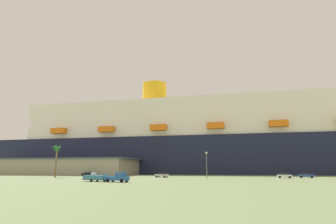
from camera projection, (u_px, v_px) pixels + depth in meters
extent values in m
plane|color=#66754C|center=(177.00, 176.00, 113.75)|extent=(600.00, 600.00, 0.00)
cube|color=#191E38|center=(219.00, 156.00, 148.14)|extent=(237.97, 47.43, 18.52)
cylinder|color=#191E38|center=(26.00, 158.00, 175.32)|extent=(39.43, 39.43, 18.52)
cube|color=white|center=(218.00, 135.00, 150.25)|extent=(209.48, 43.25, 3.31)
cube|color=white|center=(209.00, 129.00, 151.97)|extent=(199.21, 42.64, 3.31)
cube|color=white|center=(200.00, 124.00, 153.70)|extent=(187.25, 41.77, 3.31)
cube|color=white|center=(192.00, 118.00, 155.43)|extent=(179.36, 40.96, 3.31)
cube|color=white|center=(183.00, 112.00, 157.15)|extent=(173.54, 40.37, 3.31)
cube|color=white|center=(175.00, 107.00, 158.88)|extent=(163.37, 39.42, 3.31)
cylinder|color=yellow|center=(155.00, 94.00, 163.13)|extent=(14.19, 14.19, 12.63)
cube|color=orange|center=(59.00, 131.00, 150.90)|extent=(8.12, 3.52, 2.80)
cube|color=orange|center=(106.00, 129.00, 144.56)|extent=(8.12, 3.52, 2.80)
cube|color=orange|center=(158.00, 128.00, 138.22)|extent=(8.12, 3.52, 2.80)
cube|color=orange|center=(216.00, 126.00, 131.88)|extent=(8.12, 3.52, 2.80)
cube|color=orange|center=(278.00, 123.00, 125.54)|extent=(8.12, 3.52, 2.80)
cube|color=gray|center=(61.00, 167.00, 132.93)|extent=(70.00, 29.63, 6.90)
cube|color=#3F4759|center=(61.00, 159.00, 133.65)|extent=(72.80, 30.82, 0.60)
cube|color=#2659A5|center=(117.00, 178.00, 65.03)|extent=(5.84, 2.85, 0.90)
cube|color=#2659A5|center=(121.00, 174.00, 64.79)|extent=(2.28, 2.13, 0.90)
cube|color=#26333F|center=(123.00, 175.00, 64.50)|extent=(0.36, 1.67, 0.63)
cylinder|color=black|center=(126.00, 180.00, 65.03)|extent=(0.83, 0.40, 0.80)
cylinder|color=black|center=(122.00, 181.00, 63.25)|extent=(0.83, 0.40, 0.80)
cylinder|color=black|center=(113.00, 180.00, 66.58)|extent=(0.83, 0.40, 0.80)
cylinder|color=black|center=(108.00, 180.00, 64.80)|extent=(0.83, 0.40, 0.80)
cube|color=#595960|center=(95.00, 180.00, 67.50)|extent=(6.68, 2.96, 0.16)
cube|color=#595960|center=(108.00, 180.00, 65.93)|extent=(2.10, 0.45, 0.10)
cylinder|color=black|center=(97.00, 180.00, 68.57)|extent=(0.67, 0.32, 0.64)
cylinder|color=black|center=(91.00, 180.00, 66.62)|extent=(0.67, 0.32, 0.64)
cube|color=teal|center=(95.00, 177.00, 67.60)|extent=(6.14, 3.09, 0.90)
cone|color=teal|center=(107.00, 178.00, 66.23)|extent=(1.49, 2.14, 1.98)
cube|color=silver|center=(94.00, 174.00, 68.00)|extent=(0.95, 1.11, 0.70)
cube|color=black|center=(85.00, 177.00, 68.90)|extent=(0.43, 0.55, 1.10)
cylinder|color=brown|center=(56.00, 163.00, 96.21)|extent=(0.54, 0.54, 9.48)
cone|color=#287233|center=(58.00, 149.00, 97.01)|extent=(0.94, 2.68, 2.31)
cone|color=#287233|center=(58.00, 149.00, 97.30)|extent=(2.36, 2.66, 1.71)
cone|color=#287233|center=(58.00, 149.00, 97.53)|extent=(2.85, 0.96, 1.96)
cone|color=#287233|center=(57.00, 149.00, 97.49)|extent=(2.45, 2.50, 1.96)
cone|color=#287233|center=(56.00, 149.00, 97.28)|extent=(0.87, 2.88, 1.81)
cone|color=#287233|center=(56.00, 149.00, 97.00)|extent=(2.13, 2.42, 2.42)
cone|color=#287233|center=(56.00, 149.00, 96.76)|extent=(2.89, 1.06, 1.90)
cone|color=#287233|center=(57.00, 149.00, 96.78)|extent=(2.51, 1.99, 2.41)
sphere|color=#287233|center=(57.00, 149.00, 97.13)|extent=(1.10, 1.10, 1.10)
cylinder|color=slate|center=(207.00, 166.00, 81.87)|extent=(0.20, 0.20, 7.23)
sphere|color=#F9F2CC|center=(206.00, 153.00, 82.61)|extent=(0.56, 0.56, 0.56)
cube|color=white|center=(284.00, 176.00, 90.59)|extent=(4.46, 1.94, 0.70)
cube|color=#1E232D|center=(284.00, 174.00, 90.77)|extent=(2.50, 1.73, 0.55)
cylinder|color=black|center=(289.00, 177.00, 91.00)|extent=(0.66, 0.23, 0.66)
cylinder|color=black|center=(290.00, 177.00, 89.22)|extent=(0.66, 0.23, 0.66)
cylinder|color=black|center=(279.00, 177.00, 91.82)|extent=(0.66, 0.23, 0.66)
cylinder|color=black|center=(280.00, 177.00, 90.04)|extent=(0.66, 0.23, 0.66)
cube|color=black|center=(88.00, 174.00, 112.31)|extent=(4.81, 2.18, 0.70)
cube|color=#1E232D|center=(88.00, 173.00, 112.35)|extent=(2.75, 1.83, 0.55)
cylinder|color=black|center=(83.00, 175.00, 111.97)|extent=(0.68, 0.28, 0.66)
cylinder|color=black|center=(86.00, 175.00, 113.60)|extent=(0.68, 0.28, 0.66)
cylinder|color=black|center=(89.00, 175.00, 110.89)|extent=(0.68, 0.28, 0.66)
cylinder|color=black|center=(92.00, 175.00, 112.52)|extent=(0.68, 0.28, 0.66)
cube|color=#264C99|center=(306.00, 176.00, 91.80)|extent=(4.73, 2.09, 0.70)
cube|color=#1E232D|center=(305.00, 174.00, 92.00)|extent=(2.69, 1.77, 0.55)
cylinder|color=black|center=(311.00, 177.00, 92.04)|extent=(0.67, 0.27, 0.66)
cylinder|color=black|center=(312.00, 177.00, 90.41)|extent=(0.67, 0.27, 0.66)
cylinder|color=black|center=(301.00, 177.00, 93.06)|extent=(0.67, 0.27, 0.66)
cylinder|color=black|center=(302.00, 177.00, 91.42)|extent=(0.67, 0.27, 0.66)
cube|color=silver|center=(162.00, 175.00, 95.83)|extent=(4.75, 2.56, 0.70)
cube|color=#1E232D|center=(162.00, 174.00, 95.85)|extent=(2.76, 2.04, 0.55)
cylinder|color=black|center=(157.00, 176.00, 95.57)|extent=(0.69, 0.33, 0.66)
cylinder|color=black|center=(159.00, 176.00, 97.20)|extent=(0.69, 0.33, 0.66)
cylinder|color=black|center=(164.00, 177.00, 94.32)|extent=(0.69, 0.33, 0.66)
cylinder|color=black|center=(167.00, 176.00, 95.94)|extent=(0.69, 0.33, 0.66)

